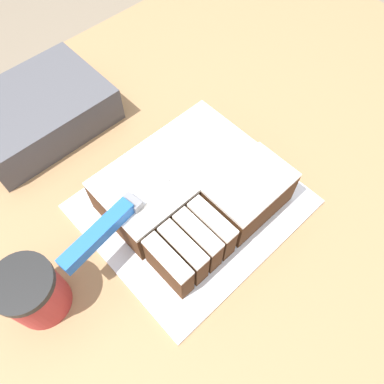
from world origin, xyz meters
The scene contains 7 objects.
ground_plane centered at (0.00, 0.00, 0.00)m, with size 8.00×8.00×0.00m, color #7F705B.
countertop centered at (0.00, 0.00, 0.47)m, with size 1.40×1.10×0.94m.
cake_board centered at (-0.07, 0.02, 0.95)m, with size 0.34×0.31×0.01m.
cake centered at (-0.06, 0.03, 0.99)m, with size 0.26×0.22×0.08m.
knife centered at (-0.19, 0.05, 1.03)m, with size 0.32×0.07×0.02m.
coffee_cup centered at (-0.34, 0.05, 0.99)m, with size 0.09×0.09×0.10m.
storage_box centered at (-0.16, 0.36, 0.98)m, with size 0.26×0.19×0.07m.
Camera 1 is at (-0.28, -0.21, 1.51)m, focal length 35.00 mm.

